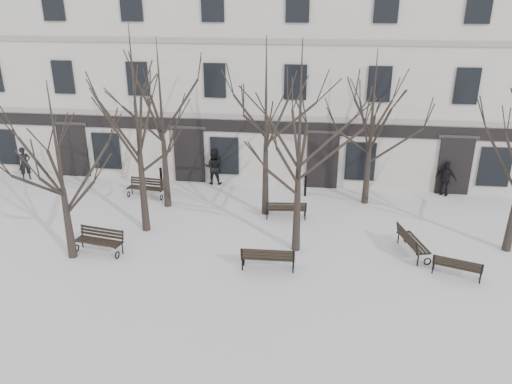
% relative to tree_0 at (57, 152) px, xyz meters
% --- Properties ---
extents(ground, '(100.00, 100.00, 0.00)m').
position_rel_tree_0_xyz_m(ground, '(5.85, 0.81, -4.19)').
color(ground, silver).
rests_on(ground, ground).
extents(building, '(40.40, 10.20, 11.40)m').
position_rel_tree_0_xyz_m(building, '(5.85, 13.77, 1.32)').
color(building, beige).
rests_on(building, ground).
extents(tree_0, '(4.70, 4.70, 6.71)m').
position_rel_tree_0_xyz_m(tree_0, '(0.00, 0.00, 0.00)').
color(tree_0, black).
rests_on(tree_0, ground).
extents(tree_1, '(5.89, 5.89, 8.42)m').
position_rel_tree_0_xyz_m(tree_1, '(2.01, 2.64, 1.07)').
color(tree_1, black).
rests_on(tree_1, ground).
extents(tree_2, '(5.62, 5.62, 8.02)m').
position_rel_tree_0_xyz_m(tree_2, '(8.45, 1.73, 0.83)').
color(tree_2, black).
rests_on(tree_2, ground).
extents(tree_4, '(5.43, 5.43, 7.75)m').
position_rel_tree_0_xyz_m(tree_4, '(2.15, 5.28, 0.66)').
color(tree_4, black).
rests_on(tree_4, ground).
extents(tree_5, '(5.51, 5.51, 7.87)m').
position_rel_tree_0_xyz_m(tree_5, '(6.85, 5.01, 0.73)').
color(tree_5, black).
rests_on(tree_5, ground).
extents(tree_6, '(5.06, 5.06, 7.23)m').
position_rel_tree_0_xyz_m(tree_6, '(11.47, 6.94, 0.33)').
color(tree_6, black).
rests_on(tree_6, ground).
extents(bench_0, '(1.99, 1.00, 0.96)m').
position_rel_tree_0_xyz_m(bench_0, '(0.91, 0.49, -3.67)').
color(bench_0, black).
rests_on(bench_0, ground).
extents(bench_1, '(1.97, 0.78, 0.98)m').
position_rel_tree_0_xyz_m(bench_1, '(7.54, 0.01, -3.66)').
color(bench_1, black).
rests_on(bench_1, ground).
extents(bench_2, '(1.75, 1.08, 0.84)m').
position_rel_tree_0_xyz_m(bench_2, '(14.23, 0.41, -3.74)').
color(bench_2, black).
rests_on(bench_2, ground).
extents(bench_3, '(1.90, 0.86, 0.93)m').
position_rel_tree_0_xyz_m(bench_3, '(0.79, 6.27, -3.69)').
color(bench_3, black).
rests_on(bench_3, ground).
extents(bench_4, '(1.85, 0.83, 0.91)m').
position_rel_tree_0_xyz_m(bench_4, '(7.84, 4.55, -3.70)').
color(bench_4, black).
rests_on(bench_4, ground).
extents(bench_5, '(1.17, 2.02, 0.97)m').
position_rel_tree_0_xyz_m(bench_5, '(12.88, 1.97, -3.67)').
color(bench_5, black).
rests_on(bench_5, ground).
extents(bollard_a, '(0.15, 0.15, 1.20)m').
position_rel_tree_0_xyz_m(bollard_a, '(1.21, 7.29, -3.55)').
color(bollard_a, black).
rests_on(bollard_a, ground).
extents(bollard_b, '(0.15, 0.15, 1.15)m').
position_rel_tree_0_xyz_m(bollard_b, '(8.57, 7.44, -3.58)').
color(bollard_b, black).
rests_on(bollard_b, ground).
extents(pedestrian_a, '(0.79, 0.73, 1.80)m').
position_rel_tree_0_xyz_m(pedestrian_a, '(-6.54, 7.81, -4.19)').
color(pedestrian_a, black).
rests_on(pedestrian_a, ground).
extents(pedestrian_b, '(0.93, 0.74, 1.87)m').
position_rel_tree_0_xyz_m(pedestrian_b, '(3.68, 8.52, -4.19)').
color(pedestrian_b, black).
rests_on(pedestrian_b, ground).
extents(pedestrian_c, '(1.12, 0.89, 1.77)m').
position_rel_tree_0_xyz_m(pedestrian_c, '(15.45, 8.40, -4.19)').
color(pedestrian_c, black).
rests_on(pedestrian_c, ground).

